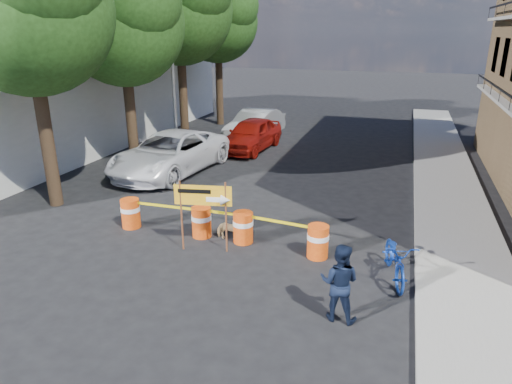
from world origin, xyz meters
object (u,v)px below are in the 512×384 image
Objects in this scene: detour_sign at (211,201)px; pedestrian at (339,282)px; sedan_red at (251,134)px; barrel_far_right at (318,241)px; barrel_far_left at (131,213)px; dog at (229,230)px; barrel_mid_left at (202,221)px; sedan_silver at (255,125)px; bicycle at (398,240)px; suv_white at (170,153)px; barrel_mid_right at (243,227)px.

pedestrian is (3.70, -2.04, -0.62)m from detour_sign.
sedan_red is (-2.53, 10.88, -0.68)m from detour_sign.
pedestrian reaches higher than barrel_far_right.
dog is at bearing 1.25° from barrel_far_left.
barrel_mid_left is (2.33, 0.06, 0.00)m from barrel_far_left.
sedan_red is 0.96× the size of sedan_silver.
suv_white is (-9.30, 6.17, -0.20)m from bicycle.
barrel_far_left is 7.82m from bicycle.
sedan_silver is (-3.08, 13.21, -0.67)m from detour_sign.
detour_sign reaches higher than barrel_far_left.
barrel_far_right is 3.01m from detour_sign.
detour_sign reaches higher than sedan_red.
barrel_mid_right is 0.46m from dog.
suv_white is (-3.86, 5.39, 0.37)m from barrel_mid_left.
barrel_far_left is at bearing 178.14° from barrel_far_right.
bicycle reaches higher than barrel_far_left.
suv_white reaches higher than sedan_silver.
barrel_far_left is 12.50m from sedan_silver.
pedestrian is at bearing -39.82° from detour_sign.
sedan_red is at bearing 100.45° from barrel_mid_left.
barrel_far_left is at bearing 155.58° from detour_sign.
barrel_far_right is at bearing -6.61° from barrel_mid_right.
barrel_far_right is 2.75m from pedestrian.
dog is (-0.43, 0.00, -0.16)m from barrel_mid_right.
barrel_mid_left and barrel_far_right have the same top height.
suv_white is (-4.71, 5.38, 0.53)m from dog.
dog is (0.18, 0.79, -1.15)m from detour_sign.
sedan_red is (-7.30, 10.89, -0.26)m from bicycle.
barrel_mid_right is 1.41m from detour_sign.
barrel_mid_right is 10.58m from sedan_red.
pedestrian is at bearing -32.81° from barrel_mid_left.
bicycle is 13.11m from sedan_red.
suv_white is at bearing 125.65° from barrel_mid_left.
barrel_mid_right is 0.15× the size of suv_white.
pedestrian is 0.35× the size of sedan_silver.
barrel_mid_left is at bearing 119.64° from detour_sign.
barrel_mid_left is 6.64m from suv_white.
barrel_mid_right is at bearing 173.39° from barrel_far_right.
barrel_mid_left is 1.00× the size of barrel_far_right.
detour_sign is 13.58m from sedan_silver.
barrel_far_right is (3.46, -0.25, 0.00)m from barrel_mid_left.
bicycle reaches higher than suv_white.
sedan_red is at bearing 8.91° from dog.
barrel_mid_left is 5.52m from bicycle.
bicycle reaches higher than dog.
barrel_mid_right is 0.53× the size of pedestrian.
pedestrian is 0.81× the size of bicycle.
pedestrian is 11.62m from suv_white.
detour_sign reaches higher than barrel_mid_left.
barrel_mid_left is 1.28m from barrel_mid_right.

